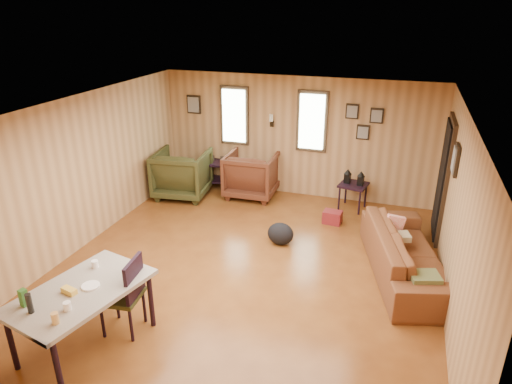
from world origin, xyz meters
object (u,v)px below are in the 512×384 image
end_table (218,170)px  dining_table (80,295)px  sofa (408,246)px  side_table (354,183)px  recliner_green (182,171)px  recliner_brown (252,172)px

end_table → dining_table: bearing=-84.9°
end_table → dining_table: dining_table is taller
sofa → side_table: size_ratio=2.99×
recliner_green → end_table: (0.51, 0.64, -0.12)m
recliner_brown → side_table: (2.04, -0.02, 0.03)m
sofa → recliner_brown: (-3.07, 2.11, 0.04)m
recliner_green → dining_table: bearing=95.3°
sofa → dining_table: bearing=112.9°
recliner_brown → end_table: 0.85m
recliner_brown → dining_table: 4.84m
end_table → dining_table: (0.45, -5.02, 0.30)m
end_table → side_table: 2.87m
recliner_green → dining_table: size_ratio=0.63×
recliner_brown → recliner_green: 1.41m
recliner_brown → end_table: recliner_brown is taller
sofa → dining_table: size_ratio=1.41×
side_table → dining_table: size_ratio=0.47×
sofa → recliner_green: size_ratio=2.24×
side_table → dining_table: dining_table is taller
sofa → recliner_brown: size_ratio=2.34×
recliner_brown → recliner_green: size_ratio=0.96×
sofa → end_table: bearing=43.9°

